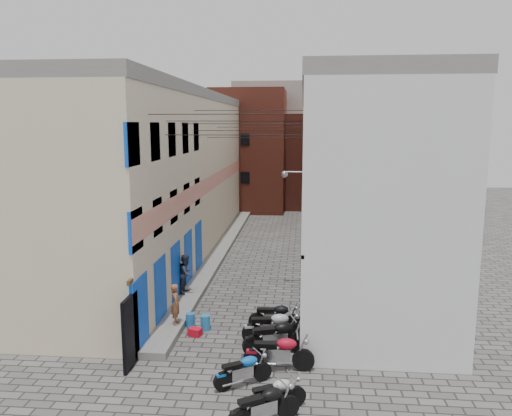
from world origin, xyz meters
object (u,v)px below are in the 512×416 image
(motorcycle_a, at_px, (264,404))
(motorcycle_d, at_px, (279,351))
(motorcycle_g, at_px, (276,315))
(motorcycle_b, at_px, (275,393))
(person_b, at_px, (186,274))
(water_jug_near, at_px, (205,323))
(motorcycle_e, at_px, (276,335))
(motorcycle_c, at_px, (243,369))
(person_a, at_px, (176,304))
(red_crate, at_px, (195,332))
(motorcycle_f, at_px, (273,325))
(water_jug_far, at_px, (190,320))

(motorcycle_a, xyz_separation_m, motorcycle_d, (0.22, 2.76, 0.05))
(motorcycle_g, bearing_deg, motorcycle_b, 2.70)
(motorcycle_d, bearing_deg, person_b, -147.49)
(person_b, relative_size, water_jug_near, 3.03)
(person_b, distance_m, water_jug_near, 3.53)
(motorcycle_e, bearing_deg, water_jug_near, -140.00)
(motorcycle_b, relative_size, person_b, 1.05)
(motorcycle_a, distance_m, motorcycle_c, 1.92)
(person_a, xyz_separation_m, person_b, (-0.41, 3.28, 0.09))
(motorcycle_g, xyz_separation_m, person_a, (-3.48, -0.36, 0.42))
(motorcycle_d, distance_m, red_crate, 3.71)
(motorcycle_b, xyz_separation_m, motorcycle_f, (-0.29, 4.02, 0.11))
(motorcycle_a, height_order, person_b, person_b)
(motorcycle_b, height_order, motorcycle_f, motorcycle_f)
(motorcycle_a, bearing_deg, motorcycle_d, 144.06)
(motorcycle_d, relative_size, water_jug_near, 3.93)
(person_a, height_order, red_crate, person_a)
(motorcycle_a, distance_m, water_jug_far, 6.43)
(motorcycle_c, distance_m, water_jug_near, 4.09)
(motorcycle_d, xyz_separation_m, motorcycle_e, (-0.13, 1.05, 0.02))
(motorcycle_c, relative_size, motorcycle_f, 0.84)
(motorcycle_b, relative_size, motorcycle_g, 0.89)
(motorcycle_a, distance_m, motorcycle_d, 2.77)
(motorcycle_b, height_order, person_b, person_b)
(motorcycle_c, bearing_deg, motorcycle_a, -9.74)
(motorcycle_e, bearing_deg, motorcycle_a, -19.00)
(motorcycle_f, distance_m, water_jug_far, 3.20)
(motorcycle_e, relative_size, water_jug_far, 4.22)
(person_a, bearing_deg, motorcycle_a, -160.11)
(water_jug_near, xyz_separation_m, water_jug_far, (-0.58, 0.18, -0.01))
(motorcycle_a, height_order, motorcycle_e, motorcycle_e)
(motorcycle_g, xyz_separation_m, red_crate, (-2.73, -0.74, -0.42))
(motorcycle_d, xyz_separation_m, red_crate, (-2.98, 2.17, -0.48))
(motorcycle_g, bearing_deg, red_crate, -75.14)
(motorcycle_e, relative_size, person_b, 1.33)
(motorcycle_c, distance_m, motorcycle_f, 2.95)
(person_a, bearing_deg, motorcycle_d, -137.93)
(motorcycle_e, bearing_deg, person_b, -157.73)
(motorcycle_d, height_order, motorcycle_e, motorcycle_e)
(water_jug_near, bearing_deg, motorcycle_g, 4.96)
(water_jug_far, bearing_deg, motorcycle_a, -61.26)
(motorcycle_d, bearing_deg, motorcycle_b, -2.59)
(water_jug_near, bearing_deg, person_b, 114.26)
(motorcycle_b, xyz_separation_m, motorcycle_g, (-0.26, 5.04, 0.06))
(motorcycle_a, bearing_deg, water_jug_near, 173.25)
(motorcycle_b, bearing_deg, red_crate, -172.28)
(person_b, bearing_deg, person_a, -164.33)
(motorcycle_d, relative_size, person_a, 1.46)
(person_a, distance_m, water_jug_far, 0.89)
(motorcycle_f, distance_m, red_crate, 2.75)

